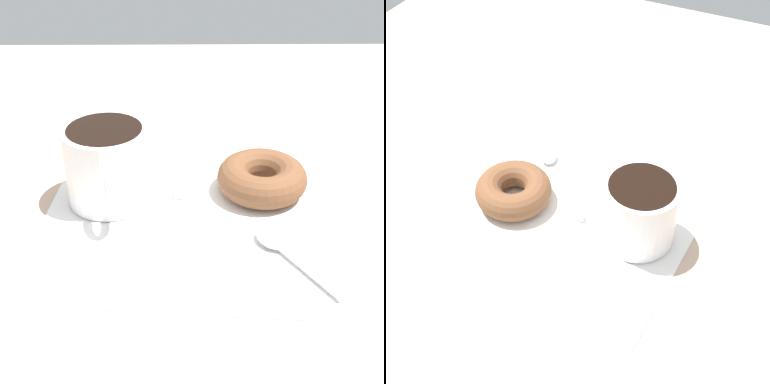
# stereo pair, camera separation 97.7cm
# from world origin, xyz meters

# --- Properties ---
(ground_plane) EXTENTS (1.20, 1.20, 0.02)m
(ground_plane) POSITION_xyz_m (0.00, 0.00, -0.01)
(ground_plane) COLOR tan
(napkin) EXTENTS (0.34, 0.34, 0.00)m
(napkin) POSITION_xyz_m (0.02, 0.00, 0.00)
(napkin) COLOR white
(napkin) RESTS_ON ground_plane
(coffee_cup) EXTENTS (0.13, 0.09, 0.09)m
(coffee_cup) POSITION_xyz_m (0.03, 0.09, 0.05)
(coffee_cup) COLOR white
(coffee_cup) RESTS_ON napkin
(donut) EXTENTS (0.10, 0.10, 0.04)m
(donut) POSITION_xyz_m (0.05, -0.08, 0.02)
(donut) COLOR brown
(donut) RESTS_ON napkin
(spoon) EXTENTS (0.11, 0.07, 0.01)m
(spoon) POSITION_xyz_m (-0.06, -0.08, 0.01)
(spoon) COLOR silver
(spoon) RESTS_ON napkin
(sugar_cube) EXTENTS (0.01, 0.01, 0.01)m
(sugar_cube) POSITION_xyz_m (0.04, 0.01, 0.01)
(sugar_cube) COLOR white
(sugar_cube) RESTS_ON napkin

